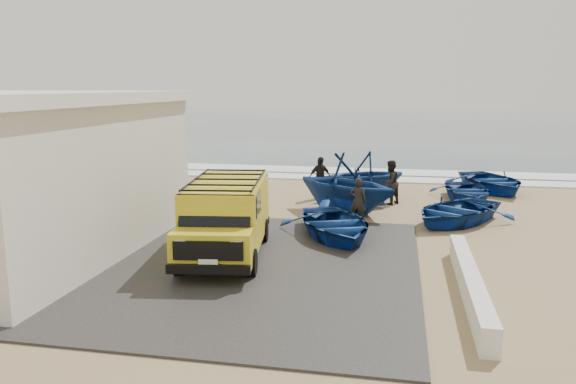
{
  "coord_description": "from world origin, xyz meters",
  "views": [
    {
      "loc": [
        3.39,
        -15.05,
        4.44
      ],
      "look_at": [
        0.05,
        1.79,
        1.2
      ],
      "focal_mm": 35.0,
      "sensor_mm": 36.0,
      "label": 1
    }
  ],
  "objects_px": {
    "boat_far_left": "(363,175)",
    "boat_near_left": "(334,224)",
    "boat_mid_right": "(467,191)",
    "fisherman_back": "(320,178)",
    "parapet": "(470,283)",
    "boat_mid_left": "(345,183)",
    "boat_far_right": "(491,181)",
    "fisherman_front": "(358,202)",
    "fisherman_middle": "(390,182)",
    "boat_near_right": "(455,211)",
    "van": "(226,215)"
  },
  "relations": [
    {
      "from": "fisherman_back",
      "to": "fisherman_front",
      "type": "bearing_deg",
      "value": -101.44
    },
    {
      "from": "parapet",
      "to": "boat_mid_left",
      "type": "bearing_deg",
      "value": 114.64
    },
    {
      "from": "van",
      "to": "boat_near_left",
      "type": "distance_m",
      "value": 3.56
    },
    {
      "from": "boat_near_right",
      "to": "fisherman_front",
      "type": "height_order",
      "value": "fisherman_front"
    },
    {
      "from": "boat_mid_right",
      "to": "fisherman_middle",
      "type": "distance_m",
      "value": 3.29
    },
    {
      "from": "parapet",
      "to": "boat_near_right",
      "type": "distance_m",
      "value": 6.66
    },
    {
      "from": "boat_far_right",
      "to": "fisherman_middle",
      "type": "bearing_deg",
      "value": -157.78
    },
    {
      "from": "parapet",
      "to": "boat_mid_right",
      "type": "distance_m",
      "value": 10.74
    },
    {
      "from": "van",
      "to": "fisherman_front",
      "type": "xyz_separation_m",
      "value": [
        3.18,
        4.02,
        -0.32
      ]
    },
    {
      "from": "boat_near_left",
      "to": "fisherman_back",
      "type": "xyz_separation_m",
      "value": [
        -1.27,
        5.89,
        0.43
      ]
    },
    {
      "from": "fisherman_middle",
      "to": "fisherman_back",
      "type": "xyz_separation_m",
      "value": [
        -2.79,
        0.62,
        -0.0
      ]
    },
    {
      "from": "boat_near_left",
      "to": "boat_near_right",
      "type": "xyz_separation_m",
      "value": [
        3.69,
        2.58,
        0.0
      ]
    },
    {
      "from": "boat_far_right",
      "to": "fisherman_front",
      "type": "height_order",
      "value": "fisherman_front"
    },
    {
      "from": "parapet",
      "to": "fisherman_middle",
      "type": "height_order",
      "value": "fisherman_middle"
    },
    {
      "from": "fisherman_front",
      "to": "fisherman_back",
      "type": "xyz_separation_m",
      "value": [
        -1.83,
        4.18,
        0.06
      ]
    },
    {
      "from": "boat_near_right",
      "to": "van",
      "type": "bearing_deg",
      "value": -106.94
    },
    {
      "from": "boat_mid_left",
      "to": "boat_mid_right",
      "type": "height_order",
      "value": "boat_mid_left"
    },
    {
      "from": "boat_near_left",
      "to": "boat_far_right",
      "type": "height_order",
      "value": "boat_far_right"
    },
    {
      "from": "boat_far_left",
      "to": "van",
      "type": "bearing_deg",
      "value": -51.0
    },
    {
      "from": "boat_mid_right",
      "to": "boat_mid_left",
      "type": "bearing_deg",
      "value": -151.08
    },
    {
      "from": "boat_mid_right",
      "to": "fisherman_front",
      "type": "relative_size",
      "value": 2.27
    },
    {
      "from": "boat_mid_left",
      "to": "fisherman_middle",
      "type": "distance_m",
      "value": 2.45
    },
    {
      "from": "fisherman_front",
      "to": "fisherman_back",
      "type": "bearing_deg",
      "value": -53.46
    },
    {
      "from": "boat_far_right",
      "to": "fisherman_front",
      "type": "relative_size",
      "value": 2.74
    },
    {
      "from": "boat_far_left",
      "to": "boat_near_right",
      "type": "bearing_deg",
      "value": 9.38
    },
    {
      "from": "parapet",
      "to": "fisherman_back",
      "type": "relative_size",
      "value": 3.57
    },
    {
      "from": "boat_mid_right",
      "to": "fisherman_back",
      "type": "relative_size",
      "value": 2.1
    },
    {
      "from": "parapet",
      "to": "boat_mid_left",
      "type": "xyz_separation_m",
      "value": [
        -3.41,
        7.44,
        0.8
      ]
    },
    {
      "from": "boat_far_right",
      "to": "fisherman_front",
      "type": "distance_m",
      "value": 8.83
    },
    {
      "from": "boat_near_left",
      "to": "boat_far_right",
      "type": "bearing_deg",
      "value": 35.31
    },
    {
      "from": "boat_near_right",
      "to": "fisherman_back",
      "type": "distance_m",
      "value": 5.97
    },
    {
      "from": "fisherman_back",
      "to": "van",
      "type": "bearing_deg",
      "value": -134.4
    },
    {
      "from": "boat_mid_left",
      "to": "fisherman_back",
      "type": "relative_size",
      "value": 2.43
    },
    {
      "from": "boat_far_left",
      "to": "boat_mid_right",
      "type": "bearing_deg",
      "value": 62.4
    },
    {
      "from": "parapet",
      "to": "fisherman_back",
      "type": "distance_m",
      "value": 11.01
    },
    {
      "from": "fisherman_back",
      "to": "boat_near_left",
      "type": "bearing_deg",
      "value": -112.96
    },
    {
      "from": "boat_far_left",
      "to": "boat_near_left",
      "type": "bearing_deg",
      "value": -35.54
    },
    {
      "from": "parapet",
      "to": "fisherman_middle",
      "type": "bearing_deg",
      "value": 101.38
    },
    {
      "from": "boat_near_right",
      "to": "boat_far_right",
      "type": "distance_m",
      "value": 6.59
    },
    {
      "from": "boat_near_left",
      "to": "fisherman_back",
      "type": "bearing_deg",
      "value": 80.44
    },
    {
      "from": "boat_far_left",
      "to": "boat_far_right",
      "type": "xyz_separation_m",
      "value": [
        5.3,
        2.52,
        -0.5
      ]
    },
    {
      "from": "boat_near_right",
      "to": "fisherman_middle",
      "type": "height_order",
      "value": "fisherman_middle"
    },
    {
      "from": "parapet",
      "to": "boat_near_left",
      "type": "xyz_separation_m",
      "value": [
        -3.4,
        4.07,
        0.14
      ]
    },
    {
      "from": "parapet",
      "to": "boat_far_right",
      "type": "relative_size",
      "value": 1.4
    },
    {
      "from": "boat_mid_left",
      "to": "boat_far_right",
      "type": "relative_size",
      "value": 0.95
    },
    {
      "from": "van",
      "to": "boat_far_left",
      "type": "bearing_deg",
      "value": 62.39
    },
    {
      "from": "van",
      "to": "fisherman_back",
      "type": "height_order",
      "value": "van"
    },
    {
      "from": "van",
      "to": "fisherman_front",
      "type": "height_order",
      "value": "van"
    },
    {
      "from": "boat_far_left",
      "to": "boat_far_right",
      "type": "height_order",
      "value": "boat_far_left"
    },
    {
      "from": "boat_mid_right",
      "to": "boat_far_left",
      "type": "distance_m",
      "value": 4.1
    }
  ]
}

